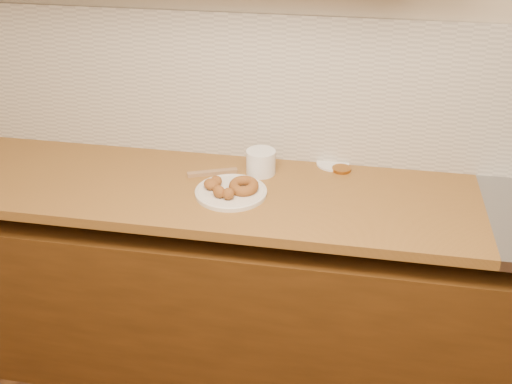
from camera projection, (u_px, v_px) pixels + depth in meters
wall_back at (360, 57)px, 2.28m from camera, size 4.00×0.02×2.70m
base_cabinet at (338, 306)px, 2.49m from camera, size 3.60×0.60×0.77m
butcher_block at (180, 189)px, 2.34m from camera, size 2.30×0.62×0.04m
backsplash at (356, 95)px, 2.34m from camera, size 3.60×0.02×0.60m
donut_plate at (231, 192)px, 2.26m from camera, size 0.27×0.27×0.02m
ring_donut at (244, 186)px, 2.25m from camera, size 0.11×0.12×0.05m
fried_dough_chunks at (218, 187)px, 2.24m from camera, size 0.14×0.15×0.05m
plastic_tub at (261, 162)px, 2.39m from camera, size 0.14×0.14×0.10m
tub_lid at (333, 164)px, 2.48m from camera, size 0.15×0.15×0.01m
brass_jar_lid at (341, 169)px, 2.43m from camera, size 0.09×0.09×0.01m
wooden_utensil at (212, 173)px, 2.40m from camera, size 0.20×0.10×0.02m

